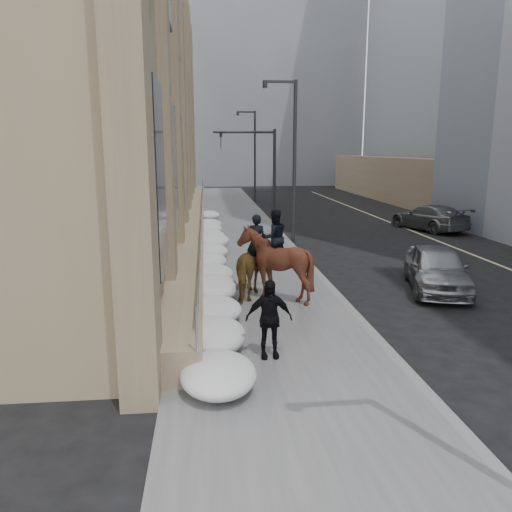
{
  "coord_description": "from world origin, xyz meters",
  "views": [
    {
      "loc": [
        -1.58,
        -11.03,
        4.69
      ],
      "look_at": [
        -0.16,
        2.9,
        1.7
      ],
      "focal_mm": 35.0,
      "sensor_mm": 36.0,
      "label": 1
    }
  ],
  "objects_px": {
    "mounted_horse_right": "(274,261)",
    "car_grey": "(429,217)",
    "car_silver": "(437,268)",
    "mounted_horse_left": "(255,265)",
    "pedestrian": "(269,319)"
  },
  "relations": [
    {
      "from": "car_silver",
      "to": "mounted_horse_left",
      "type": "bearing_deg",
      "value": -159.84
    },
    {
      "from": "mounted_horse_right",
      "to": "car_silver",
      "type": "xyz_separation_m",
      "value": [
        5.67,
        0.86,
        -0.57
      ]
    },
    {
      "from": "mounted_horse_right",
      "to": "pedestrian",
      "type": "height_order",
      "value": "mounted_horse_right"
    },
    {
      "from": "mounted_horse_right",
      "to": "pedestrian",
      "type": "relative_size",
      "value": 1.56
    },
    {
      "from": "car_silver",
      "to": "car_grey",
      "type": "relative_size",
      "value": 0.86
    },
    {
      "from": "mounted_horse_right",
      "to": "car_grey",
      "type": "xyz_separation_m",
      "value": [
        11.11,
        13.36,
        -0.58
      ]
    },
    {
      "from": "mounted_horse_left",
      "to": "mounted_horse_right",
      "type": "relative_size",
      "value": 0.93
    },
    {
      "from": "mounted_horse_left",
      "to": "car_grey",
      "type": "xyz_separation_m",
      "value": [
        11.69,
        12.98,
        -0.38
      ]
    },
    {
      "from": "mounted_horse_left",
      "to": "pedestrian",
      "type": "bearing_deg",
      "value": 102.81
    },
    {
      "from": "mounted_horse_left",
      "to": "car_silver",
      "type": "bearing_deg",
      "value": -160.86
    },
    {
      "from": "mounted_horse_right",
      "to": "car_grey",
      "type": "height_order",
      "value": "mounted_horse_right"
    },
    {
      "from": "mounted_horse_right",
      "to": "car_silver",
      "type": "height_order",
      "value": "mounted_horse_right"
    },
    {
      "from": "car_silver",
      "to": "car_grey",
      "type": "xyz_separation_m",
      "value": [
        5.45,
        12.5,
        -0.01
      ]
    },
    {
      "from": "mounted_horse_right",
      "to": "car_silver",
      "type": "distance_m",
      "value": 5.76
    },
    {
      "from": "pedestrian",
      "to": "car_silver",
      "type": "distance_m",
      "value": 8.28
    }
  ]
}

